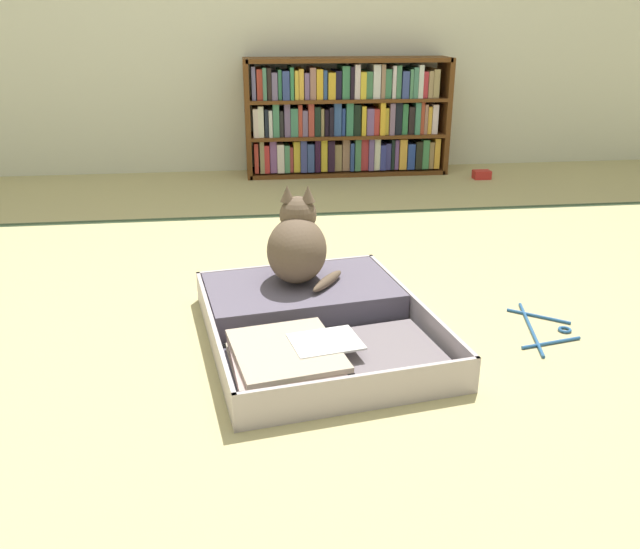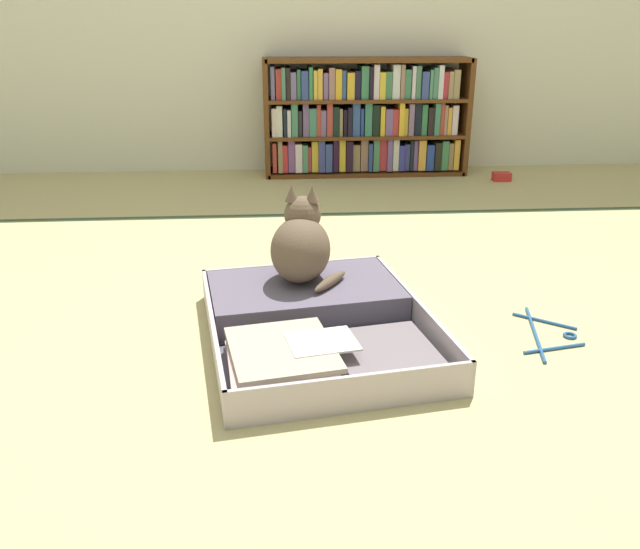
{
  "view_description": "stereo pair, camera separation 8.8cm",
  "coord_description": "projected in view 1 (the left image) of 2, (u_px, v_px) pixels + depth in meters",
  "views": [
    {
      "loc": [
        -0.12,
        -1.67,
        0.9
      ],
      "look_at": [
        0.09,
        0.03,
        0.21
      ],
      "focal_mm": 36.1,
      "sensor_mm": 36.0,
      "label": 1
    },
    {
      "loc": [
        -0.04,
        -1.68,
        0.9
      ],
      "look_at": [
        0.09,
        0.03,
        0.21
      ],
      "focal_mm": 36.1,
      "sensor_mm": 36.0,
      "label": 2
    }
  ],
  "objects": [
    {
      "name": "black_cat",
      "position": [
        298.0,
        246.0,
        2.07
      ],
      "size": [
        0.27,
        0.29,
        0.3
      ],
      "color": "brown",
      "rests_on": "open_suitcase"
    },
    {
      "name": "ground_plane",
      "position": [
        292.0,
        347.0,
        1.89
      ],
      "size": [
        10.0,
        10.0,
        0.0
      ],
      "primitive_type": "plane",
      "color": "tan"
    },
    {
      "name": "bookshelf",
      "position": [
        345.0,
        119.0,
        3.89
      ],
      "size": [
        1.23,
        0.26,
        0.68
      ],
      "color": "#5C3315",
      "rests_on": "ground_plane"
    },
    {
      "name": "small_red_pouch",
      "position": [
        482.0,
        175.0,
        3.86
      ],
      "size": [
        0.1,
        0.07,
        0.05
      ],
      "color": "red",
      "rests_on": "ground_plane"
    },
    {
      "name": "clothes_hanger",
      "position": [
        542.0,
        329.0,
        1.98
      ],
      "size": [
        0.22,
        0.36,
        0.01
      ],
      "color": "#275992",
      "rests_on": "ground_plane"
    },
    {
      "name": "tatami_border",
      "position": [
        269.0,
        216.0,
        3.13
      ],
      "size": [
        4.8,
        0.05,
        0.0
      ],
      "color": "#3A4E34",
      "rests_on": "ground_plane"
    },
    {
      "name": "open_suitcase",
      "position": [
        310.0,
        320.0,
        1.95
      ],
      "size": [
        0.75,
        0.88,
        0.1
      ],
      "color": "#BCADB1",
      "rests_on": "ground_plane"
    }
  ]
}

